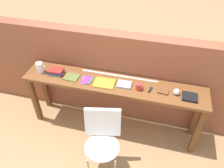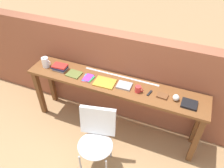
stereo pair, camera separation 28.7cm
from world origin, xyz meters
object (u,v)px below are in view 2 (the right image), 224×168
chair_white_moulded (96,137)px  pitcher_white (45,62)px  magazine_cycling (74,74)px  mug (138,89)px  book_open_centre (105,82)px  book_repair_rightmost (189,104)px  pamphlet_pile_colourful (88,78)px  multitool_folded (150,93)px  leather_journal_brown (162,96)px  book_stack_leftmost (60,67)px  sports_ball_small (176,98)px

chair_white_moulded → pitcher_white: size_ratio=4.85×
pitcher_white → magazine_cycling: bearing=-1.7°
chair_white_moulded → mug: mug is taller
mug → book_open_centre: bearing=179.9°
book_open_centre → book_repair_rightmost: (1.10, 0.00, 0.01)m
pamphlet_pile_colourful → multitool_folded: (0.86, 0.02, 0.00)m
pamphlet_pile_colourful → leather_journal_brown: (1.03, 0.03, 0.00)m
book_stack_leftmost → multitool_folded: book_stack_leftmost is taller
pamphlet_pile_colourful → multitool_folded: multitool_folded is taller
magazine_cycling → leather_journal_brown: leather_journal_brown is taller
pamphlet_pile_colourful → book_open_centre: (0.26, -0.00, 0.00)m
chair_white_moulded → magazine_cycling: bearing=134.9°
mug → pamphlet_pile_colourful: bearing=179.8°
book_stack_leftmost → multitool_folded: (1.33, -0.02, -0.03)m
multitool_folded → book_open_centre: bearing=-177.9°
multitool_folded → sports_ball_small: 0.33m
magazine_cycling → book_open_centre: size_ratio=0.72×
chair_white_moulded → book_repair_rightmost: (0.96, 0.61, 0.37)m
pitcher_white → mug: size_ratio=1.67×
magazine_cycling → multitool_folded: same height
book_stack_leftmost → book_repair_rightmost: book_stack_leftmost is taller
sports_ball_small → book_stack_leftmost: bearing=179.6°
sports_ball_small → book_open_centre: bearing=-178.3°
magazine_cycling → multitool_folded: bearing=4.0°
leather_journal_brown → magazine_cycling: bearing=-174.3°
pitcher_white → leather_journal_brown: pitcher_white is taller
sports_ball_small → leather_journal_brown: bearing=179.8°
pitcher_white → mug: bearing=-1.0°
pamphlet_pile_colourful → mug: (0.72, -0.00, 0.04)m
multitool_folded → leather_journal_brown: (0.16, 0.01, 0.00)m
pitcher_white → sports_ball_small: pitcher_white is taller
book_open_centre → multitool_folded: size_ratio=2.53×
mug → book_repair_rightmost: bearing=0.3°
leather_journal_brown → sports_ball_small: sports_ball_small is taller
pamphlet_pile_colourful → sports_ball_small: bearing=1.2°
chair_white_moulded → leather_journal_brown: 0.97m
book_open_centre → multitool_folded: (0.61, 0.02, -0.00)m
pitcher_white → multitool_folded: pitcher_white is taller
pamphlet_pile_colourful → leather_journal_brown: size_ratio=1.44×
book_repair_rightmost → book_stack_leftmost: bearing=-179.4°
pitcher_white → magazine_cycling: 0.48m
mug → multitool_folded: bearing=8.7°
mug → book_stack_leftmost: bearing=178.1°
multitool_folded → leather_journal_brown: bearing=2.1°
chair_white_moulded → magazine_cycling: 0.95m
book_stack_leftmost → book_open_centre: book_stack_leftmost is taller
chair_white_moulded → pitcher_white: (-1.09, 0.63, 0.43)m
book_open_centre → leather_journal_brown: size_ratio=2.14×
magazine_cycling → pamphlet_pile_colourful: size_ratio=1.06×
pitcher_white → book_stack_leftmost: (0.23, 0.01, -0.04)m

